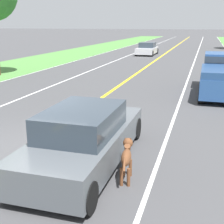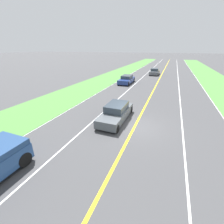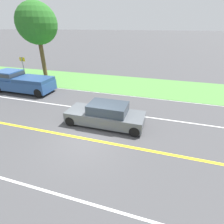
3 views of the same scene
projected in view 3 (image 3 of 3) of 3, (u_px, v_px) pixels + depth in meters
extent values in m
plane|color=#424244|center=(87.00, 139.00, 9.51)|extent=(400.00, 400.00, 0.00)
cube|color=yellow|center=(87.00, 139.00, 9.51)|extent=(0.18, 160.00, 0.01)
cube|color=white|center=(120.00, 95.00, 15.49)|extent=(0.14, 160.00, 0.01)
cube|color=white|center=(107.00, 112.00, 12.50)|extent=(0.10, 160.00, 0.01)
cube|color=white|center=(48.00, 191.00, 6.52)|extent=(0.10, 160.00, 0.01)
cube|color=#4C843D|center=(127.00, 85.00, 18.05)|extent=(6.00, 160.00, 0.03)
cube|color=#51565B|center=(105.00, 117.00, 10.72)|extent=(1.76, 4.75, 0.67)
cube|color=#2D3842|center=(108.00, 108.00, 10.39)|extent=(1.51, 2.28, 0.58)
cylinder|color=black|center=(82.00, 110.00, 12.00)|extent=(0.22, 0.61, 0.61)
cylinder|color=black|center=(139.00, 118.00, 10.96)|extent=(0.22, 0.61, 0.61)
cylinder|color=black|center=(70.00, 121.00, 10.65)|extent=(0.22, 0.61, 0.61)
cylinder|color=black|center=(134.00, 132.00, 9.61)|extent=(0.22, 0.61, 0.61)
ellipsoid|color=brown|center=(120.00, 110.00, 11.53)|extent=(0.31, 0.68, 0.29)
cylinder|color=brown|center=(116.00, 114.00, 11.77)|extent=(0.07, 0.07, 0.39)
cylinder|color=brown|center=(123.00, 114.00, 11.72)|extent=(0.07, 0.07, 0.39)
cylinder|color=brown|center=(116.00, 115.00, 11.64)|extent=(0.07, 0.07, 0.39)
cylinder|color=brown|center=(123.00, 115.00, 11.59)|extent=(0.07, 0.07, 0.39)
cylinder|color=brown|center=(116.00, 108.00, 11.51)|extent=(0.16, 0.20, 0.17)
sphere|color=brown|center=(114.00, 107.00, 11.50)|extent=(0.25, 0.25, 0.22)
ellipsoid|color=#331E14|center=(112.00, 107.00, 11.52)|extent=(0.12, 0.12, 0.08)
cone|color=#55301C|center=(114.00, 106.00, 11.51)|extent=(0.08, 0.08, 0.10)
cone|color=#55301C|center=(114.00, 106.00, 11.40)|extent=(0.08, 0.08, 0.10)
cylinder|color=brown|center=(126.00, 110.00, 11.45)|extent=(0.09, 0.25, 0.24)
cube|color=#284C84|center=(24.00, 84.00, 15.99)|extent=(2.05, 5.42, 0.86)
cube|color=#284C84|center=(8.00, 75.00, 16.05)|extent=(1.80, 2.05, 0.73)
cube|color=#2D3842|center=(8.00, 73.00, 16.00)|extent=(1.82, 2.07, 0.32)
cube|color=navy|center=(34.00, 79.00, 15.43)|extent=(2.01, 3.08, 0.30)
cylinder|color=black|center=(14.00, 82.00, 17.49)|extent=(0.22, 0.77, 0.77)
cylinder|color=black|center=(51.00, 86.00, 16.35)|extent=(0.22, 0.77, 0.77)
cylinder|color=black|center=(38.00, 93.00, 14.75)|extent=(0.22, 0.77, 0.77)
cylinder|color=brown|center=(43.00, 58.00, 19.84)|extent=(0.45, 0.45, 4.32)
sphere|color=#286623|center=(37.00, 23.00, 18.26)|extent=(4.22, 4.22, 4.22)
cylinder|color=gray|center=(24.00, 70.00, 18.36)|extent=(0.08, 0.08, 2.63)
cube|color=yellow|center=(22.00, 59.00, 17.93)|extent=(0.03, 0.64, 0.40)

